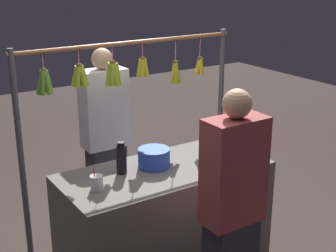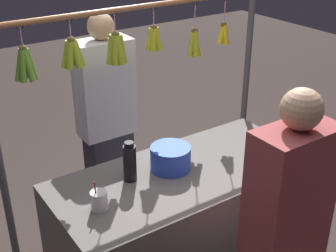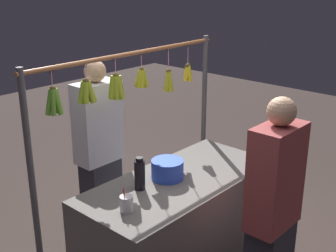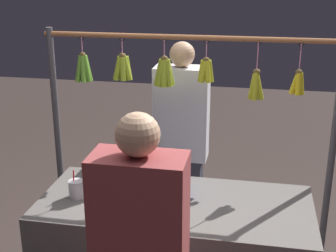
# 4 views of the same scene
# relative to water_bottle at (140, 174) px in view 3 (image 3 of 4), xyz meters

# --- Properties ---
(market_counter) EXTENTS (1.57, 0.71, 0.82)m
(market_counter) POSITION_rel_water_bottle_xyz_m (-0.30, 0.10, -0.53)
(market_counter) COLOR #66605B
(market_counter) RESTS_ON ground
(display_rack) EXTENTS (1.88, 0.14, 1.73)m
(display_rack) POSITION_rel_water_bottle_xyz_m (-0.25, -0.38, 0.31)
(display_rack) COLOR #4C4C51
(display_rack) RESTS_ON ground
(water_bottle) EXTENTS (0.08, 0.08, 0.24)m
(water_bottle) POSITION_rel_water_bottle_xyz_m (0.00, 0.00, 0.00)
(water_bottle) COLOR black
(water_bottle) RESTS_ON market_counter
(blue_bucket) EXTENTS (0.24, 0.24, 0.14)m
(blue_bucket) POSITION_rel_water_bottle_xyz_m (-0.26, 0.03, -0.04)
(blue_bucket) COLOR blue
(blue_bucket) RESTS_ON market_counter
(drink_cup) EXTENTS (0.09, 0.09, 0.17)m
(drink_cup) POSITION_rel_water_bottle_xyz_m (0.27, 0.15, -0.06)
(drink_cup) COLOR silver
(drink_cup) RESTS_ON market_counter
(vendor_person) EXTENTS (0.38, 0.21, 1.62)m
(vendor_person) POSITION_rel_water_bottle_xyz_m (-0.21, -0.70, -0.14)
(vendor_person) COLOR #2D2D38
(vendor_person) RESTS_ON ground
(customer_person) EXTENTS (0.38, 0.21, 1.60)m
(customer_person) POSITION_rel_water_bottle_xyz_m (-0.30, 0.88, -0.15)
(customer_person) COLOR #2D2D38
(customer_person) RESTS_ON ground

